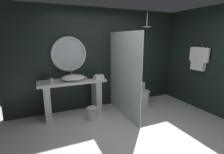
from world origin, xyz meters
TOP-DOWN VIEW (x-y plane):
  - ground_plane at (0.00, 0.00)m, footprint 5.76×5.76m
  - back_wall_panel at (0.00, 1.90)m, footprint 4.80×0.10m
  - side_wall_right at (2.35, 0.76)m, footprint 0.10×2.47m
  - vanity_counter at (-0.86, 1.57)m, footprint 1.56×0.53m
  - vessel_sink at (-0.83, 1.53)m, footprint 0.55×0.45m
  - tumbler_cup at (-1.32, 1.53)m, footprint 0.08×0.08m
  - tissue_box at (-0.41, 1.59)m, footprint 0.12×0.14m
  - round_wall_mirror at (-0.86, 1.81)m, footprint 0.85×0.06m
  - shower_glass_panel at (0.27, 1.09)m, footprint 0.02×1.53m
  - rain_shower_head at (1.17, 1.54)m, footprint 0.22×0.22m
  - hanging_bathrobe at (2.21, 0.68)m, footprint 0.20×0.55m
  - toilet at (1.02, 1.45)m, footprint 0.41×0.55m
  - waste_bin at (-0.53, 1.13)m, footprint 0.25×0.25m
  - folded_hand_towel at (-0.24, 1.40)m, footprint 0.21×0.18m

SIDE VIEW (x-z plane):
  - ground_plane at x=0.00m, z-range 0.00..0.00m
  - waste_bin at x=-0.53m, z-range 0.00..0.32m
  - toilet at x=1.02m, z-range -0.03..0.57m
  - vanity_counter at x=-0.86m, z-range 0.11..0.99m
  - tissue_box at x=-0.41m, z-range 0.88..0.94m
  - tumbler_cup at x=-1.32m, z-range 0.88..0.97m
  - folded_hand_towel at x=-0.24m, z-range 0.88..0.98m
  - vessel_sink at x=-0.83m, z-range 0.83..1.06m
  - shower_glass_panel at x=0.27m, z-range 0.00..1.99m
  - back_wall_panel at x=0.00m, z-range 0.00..2.60m
  - side_wall_right at x=2.35m, z-range 0.00..2.60m
  - hanging_bathrobe at x=2.21m, z-range 1.04..1.69m
  - round_wall_mirror at x=-0.86m, z-range 1.04..1.89m
  - rain_shower_head at x=1.17m, z-range 1.98..2.36m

